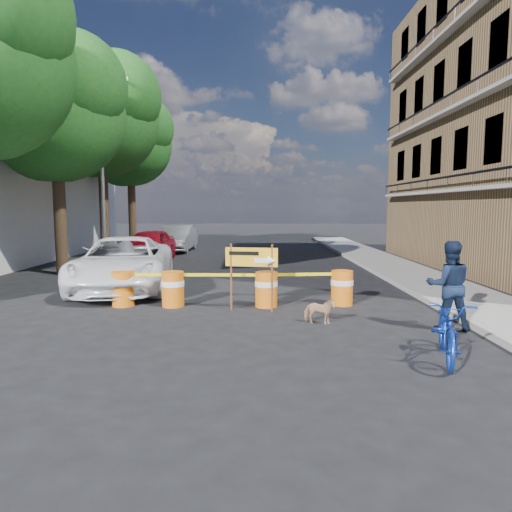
{
  "coord_description": "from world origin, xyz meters",
  "views": [
    {
      "loc": [
        0.5,
        -10.07,
        2.54
      ],
      "look_at": [
        0.51,
        1.46,
        1.3
      ],
      "focal_mm": 32.0,
      "sensor_mm": 36.0,
      "label": 1
    }
  ],
  "objects_px": {
    "barrel_far_left": "(123,288)",
    "barrel_far_right": "(342,287)",
    "pedestrian": "(449,285)",
    "barrel_mid_left": "(173,288)",
    "sedan_silver": "(178,238)",
    "detour_sign": "(257,263)",
    "dog": "(319,311)",
    "suv_white": "(124,263)",
    "barrel_mid_right": "(266,288)",
    "sedan_red": "(149,245)",
    "bicycle": "(449,301)"
  },
  "relations": [
    {
      "from": "barrel_far_left",
      "to": "barrel_far_right",
      "type": "bearing_deg",
      "value": 1.11
    },
    {
      "from": "barrel_far_right",
      "to": "pedestrian",
      "type": "relative_size",
      "value": 0.49
    },
    {
      "from": "barrel_mid_left",
      "to": "sedan_silver",
      "type": "relative_size",
      "value": 0.2
    },
    {
      "from": "detour_sign",
      "to": "barrel_far_left",
      "type": "bearing_deg",
      "value": 179.79
    },
    {
      "from": "barrel_far_left",
      "to": "sedan_silver",
      "type": "bearing_deg",
      "value": 94.08
    },
    {
      "from": "dog",
      "to": "barrel_far_right",
      "type": "bearing_deg",
      "value": -9.8
    },
    {
      "from": "detour_sign",
      "to": "suv_white",
      "type": "height_order",
      "value": "detour_sign"
    },
    {
      "from": "dog",
      "to": "sedan_silver",
      "type": "bearing_deg",
      "value": 33.53
    },
    {
      "from": "barrel_mid_right",
      "to": "dog",
      "type": "relative_size",
      "value": 1.32
    },
    {
      "from": "dog",
      "to": "sedan_red",
      "type": "height_order",
      "value": "sedan_red"
    },
    {
      "from": "sedan_red",
      "to": "dog",
      "type": "bearing_deg",
      "value": -57.85
    },
    {
      "from": "pedestrian",
      "to": "suv_white",
      "type": "distance_m",
      "value": 9.35
    },
    {
      "from": "barrel_mid_left",
      "to": "bicycle",
      "type": "xyz_separation_m",
      "value": [
        5.31,
        -4.11,
        0.53
      ]
    },
    {
      "from": "barrel_mid_right",
      "to": "bicycle",
      "type": "height_order",
      "value": "bicycle"
    },
    {
      "from": "barrel_mid_left",
      "to": "suv_white",
      "type": "distance_m",
      "value": 3.18
    },
    {
      "from": "sedan_silver",
      "to": "pedestrian",
      "type": "bearing_deg",
      "value": -61.62
    },
    {
      "from": "barrel_mid_left",
      "to": "sedan_silver",
      "type": "distance_m",
      "value": 14.84
    },
    {
      "from": "sedan_silver",
      "to": "barrel_mid_right",
      "type": "bearing_deg",
      "value": -70.38
    },
    {
      "from": "suv_white",
      "to": "pedestrian",
      "type": "bearing_deg",
      "value": -36.93
    },
    {
      "from": "barrel_mid_right",
      "to": "sedan_silver",
      "type": "xyz_separation_m",
      "value": [
        -4.73,
        14.68,
        0.27
      ]
    },
    {
      "from": "bicycle",
      "to": "dog",
      "type": "xyz_separation_m",
      "value": [
        -1.81,
        2.33,
        -0.71
      ]
    },
    {
      "from": "barrel_mid_right",
      "to": "detour_sign",
      "type": "distance_m",
      "value": 0.94
    },
    {
      "from": "sedan_silver",
      "to": "detour_sign",
      "type": "bearing_deg",
      "value": -71.77
    },
    {
      "from": "pedestrian",
      "to": "barrel_far_left",
      "type": "bearing_deg",
      "value": -7.31
    },
    {
      "from": "barrel_far_left",
      "to": "barrel_mid_right",
      "type": "height_order",
      "value": "same"
    },
    {
      "from": "barrel_far_left",
      "to": "bicycle",
      "type": "height_order",
      "value": "bicycle"
    },
    {
      "from": "barrel_far_right",
      "to": "detour_sign",
      "type": "bearing_deg",
      "value": -161.39
    },
    {
      "from": "dog",
      "to": "bicycle",
      "type": "bearing_deg",
      "value": -128.2
    },
    {
      "from": "suv_white",
      "to": "dog",
      "type": "bearing_deg",
      "value": -44.65
    },
    {
      "from": "dog",
      "to": "suv_white",
      "type": "relative_size",
      "value": 0.12
    },
    {
      "from": "bicycle",
      "to": "suv_white",
      "type": "xyz_separation_m",
      "value": [
        -7.28,
        6.59,
        -0.19
      ]
    },
    {
      "from": "detour_sign",
      "to": "bicycle",
      "type": "relative_size",
      "value": 0.83
    },
    {
      "from": "bicycle",
      "to": "barrel_mid_left",
      "type": "bearing_deg",
      "value": 159.18
    },
    {
      "from": "barrel_far_right",
      "to": "sedan_silver",
      "type": "height_order",
      "value": "sedan_silver"
    },
    {
      "from": "barrel_far_right",
      "to": "sedan_silver",
      "type": "distance_m",
      "value": 15.96
    },
    {
      "from": "barrel_mid_right",
      "to": "barrel_mid_left",
      "type": "bearing_deg",
      "value": 179.28
    },
    {
      "from": "sedan_red",
      "to": "bicycle",
      "type": "bearing_deg",
      "value": -56.2
    },
    {
      "from": "barrel_far_right",
      "to": "pedestrian",
      "type": "bearing_deg",
      "value": -53.66
    },
    {
      "from": "barrel_far_left",
      "to": "bicycle",
      "type": "distance_m",
      "value": 7.83
    },
    {
      "from": "barrel_far_right",
      "to": "pedestrian",
      "type": "height_order",
      "value": "pedestrian"
    },
    {
      "from": "sedan_red",
      "to": "barrel_far_right",
      "type": "bearing_deg",
      "value": -49.91
    },
    {
      "from": "barrel_mid_right",
      "to": "barrel_far_right",
      "type": "distance_m",
      "value": 1.98
    },
    {
      "from": "barrel_far_right",
      "to": "dog",
      "type": "xyz_separation_m",
      "value": [
        -0.86,
        -1.94,
        -0.18
      ]
    },
    {
      "from": "sedan_silver",
      "to": "suv_white",
      "type": "bearing_deg",
      "value": -86.49
    },
    {
      "from": "barrel_mid_left",
      "to": "pedestrian",
      "type": "distance_m",
      "value": 6.52
    },
    {
      "from": "barrel_mid_right",
      "to": "sedan_red",
      "type": "relative_size",
      "value": 0.2
    },
    {
      "from": "sedan_silver",
      "to": "sedan_red",
      "type": "bearing_deg",
      "value": -95.02
    },
    {
      "from": "barrel_far_left",
      "to": "bicycle",
      "type": "bearing_deg",
      "value": -32.19
    },
    {
      "from": "suv_white",
      "to": "sedan_red",
      "type": "distance_m",
      "value": 7.52
    },
    {
      "from": "barrel_mid_right",
      "to": "suv_white",
      "type": "distance_m",
      "value": 5.04
    }
  ]
}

